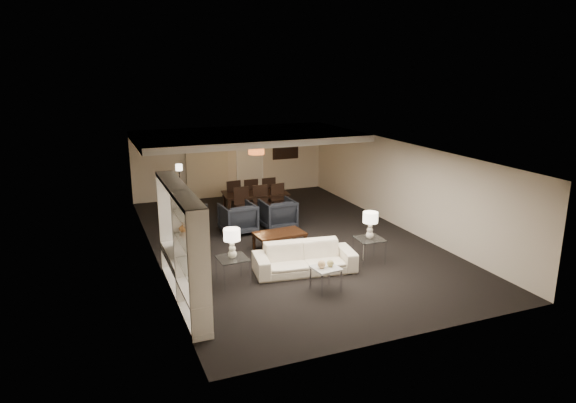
{
  "coord_description": "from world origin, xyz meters",
  "views": [
    {
      "loc": [
        -4.92,
        -12.19,
        4.61
      ],
      "look_at": [
        0.0,
        0.0,
        1.1
      ],
      "focal_mm": 32.0,
      "sensor_mm": 36.0,
      "label": 1
    }
  ],
  "objects_px": {
    "side_table_left": "(233,270)",
    "side_table_right": "(369,250)",
    "coffee_table": "(279,241)",
    "table_lamp_left": "(232,243)",
    "floor_speaker": "(206,228)",
    "television": "(176,239)",
    "chair_nl": "(244,205)",
    "pendant_light": "(256,150)",
    "sofa": "(305,258)",
    "chair_nm": "(262,203)",
    "dining_table": "(256,204)",
    "floor_lamp": "(180,187)",
    "vase_blue": "(193,266)",
    "armchair_right": "(278,214)",
    "marble_table": "(326,279)",
    "vase_amber": "(183,228)",
    "chair_fm": "(249,194)",
    "chair_fr": "(267,192)",
    "chair_fl": "(232,196)",
    "table_lamp_right": "(370,225)",
    "chair_nr": "(281,202)",
    "armchair_left": "(238,218)"
  },
  "relations": [
    {
      "from": "side_table_right",
      "to": "chair_nm",
      "type": "height_order",
      "value": "chair_nm"
    },
    {
      "from": "coffee_table",
      "to": "table_lamp_left",
      "type": "height_order",
      "value": "table_lamp_left"
    },
    {
      "from": "chair_nl",
      "to": "pendant_light",
      "type": "bearing_deg",
      "value": 57.06
    },
    {
      "from": "chair_fm",
      "to": "chair_fr",
      "type": "height_order",
      "value": "same"
    },
    {
      "from": "dining_table",
      "to": "side_table_left",
      "type": "bearing_deg",
      "value": -108.08
    },
    {
      "from": "side_table_left",
      "to": "armchair_left",
      "type": "bearing_deg",
      "value": 71.57
    },
    {
      "from": "marble_table",
      "to": "television",
      "type": "height_order",
      "value": "television"
    },
    {
      "from": "armchair_left",
      "to": "dining_table",
      "type": "distance_m",
      "value": 1.88
    },
    {
      "from": "side_table_left",
      "to": "side_table_right",
      "type": "distance_m",
      "value": 3.4
    },
    {
      "from": "vase_amber",
      "to": "chair_fm",
      "type": "distance_m",
      "value": 7.17
    },
    {
      "from": "chair_fm",
      "to": "side_table_right",
      "type": "bearing_deg",
      "value": 102.26
    },
    {
      "from": "table_lamp_right",
      "to": "chair_fl",
      "type": "xyz_separation_m",
      "value": [
        -1.85,
        5.51,
        -0.39
      ]
    },
    {
      "from": "chair_nl",
      "to": "vase_amber",
      "type": "bearing_deg",
      "value": -119.12
    },
    {
      "from": "television",
      "to": "floor_lamp",
      "type": "relative_size",
      "value": 0.71
    },
    {
      "from": "television",
      "to": "chair_nm",
      "type": "distance_m",
      "value": 5.14
    },
    {
      "from": "sofa",
      "to": "television",
      "type": "distance_m",
      "value": 2.93
    },
    {
      "from": "floor_speaker",
      "to": "dining_table",
      "type": "bearing_deg",
      "value": 56.47
    },
    {
      "from": "side_table_left",
      "to": "dining_table",
      "type": "xyz_separation_m",
      "value": [
        2.15,
        4.86,
        0.06
      ]
    },
    {
      "from": "chair_nr",
      "to": "vase_blue",
      "type": "bearing_deg",
      "value": -131.77
    },
    {
      "from": "marble_table",
      "to": "floor_lamp",
      "type": "height_order",
      "value": "floor_lamp"
    },
    {
      "from": "vase_blue",
      "to": "chair_nr",
      "type": "relative_size",
      "value": 0.16
    },
    {
      "from": "floor_speaker",
      "to": "chair_nm",
      "type": "xyz_separation_m",
      "value": [
        2.21,
        1.99,
        -0.09
      ]
    },
    {
      "from": "table_lamp_left",
      "to": "coffee_table",
      "type": "bearing_deg",
      "value": 43.26
    },
    {
      "from": "table_lamp_right",
      "to": "chair_nr",
      "type": "relative_size",
      "value": 0.62
    },
    {
      "from": "television",
      "to": "dining_table",
      "type": "distance_m",
      "value": 5.67
    },
    {
      "from": "table_lamp_left",
      "to": "table_lamp_right",
      "type": "distance_m",
      "value": 3.4
    },
    {
      "from": "floor_speaker",
      "to": "side_table_right",
      "type": "bearing_deg",
      "value": -26.2
    },
    {
      "from": "sofa",
      "to": "television",
      "type": "bearing_deg",
      "value": -177.88
    },
    {
      "from": "vase_blue",
      "to": "armchair_right",
      "type": "bearing_deg",
      "value": 54.35
    },
    {
      "from": "vase_amber",
      "to": "floor_speaker",
      "type": "height_order",
      "value": "vase_amber"
    },
    {
      "from": "chair_nm",
      "to": "chair_fm",
      "type": "distance_m",
      "value": 1.3
    },
    {
      "from": "sofa",
      "to": "floor_speaker",
      "type": "height_order",
      "value": "floor_speaker"
    },
    {
      "from": "chair_nm",
      "to": "television",
      "type": "bearing_deg",
      "value": -128.41
    },
    {
      "from": "sofa",
      "to": "chair_nl",
      "type": "bearing_deg",
      "value": 99.8
    },
    {
      "from": "coffee_table",
      "to": "floor_lamp",
      "type": "relative_size",
      "value": 0.83
    },
    {
      "from": "sofa",
      "to": "marble_table",
      "type": "relative_size",
      "value": 4.37
    },
    {
      "from": "floor_speaker",
      "to": "television",
      "type": "bearing_deg",
      "value": -112.39
    },
    {
      "from": "floor_speaker",
      "to": "chair_fr",
      "type": "distance_m",
      "value": 4.33
    },
    {
      "from": "side_table_left",
      "to": "television",
      "type": "xyz_separation_m",
      "value": [
        -1.12,
        0.28,
        0.77
      ]
    },
    {
      "from": "sofa",
      "to": "marble_table",
      "type": "height_order",
      "value": "sofa"
    },
    {
      "from": "table_lamp_right",
      "to": "chair_nr",
      "type": "height_order",
      "value": "table_lamp_right"
    },
    {
      "from": "side_table_left",
      "to": "table_lamp_left",
      "type": "xyz_separation_m",
      "value": [
        0.0,
        0.0,
        0.62
      ]
    },
    {
      "from": "vase_amber",
      "to": "chair_nr",
      "type": "xyz_separation_m",
      "value": [
        3.9,
        4.97,
        -1.11
      ]
    },
    {
      "from": "chair_fl",
      "to": "side_table_right",
      "type": "bearing_deg",
      "value": 103.07
    },
    {
      "from": "chair_fm",
      "to": "chair_fr",
      "type": "xyz_separation_m",
      "value": [
        0.6,
        0.0,
        0.0
      ]
    },
    {
      "from": "chair_fm",
      "to": "dining_table",
      "type": "bearing_deg",
      "value": 89.44
    },
    {
      "from": "armchair_left",
      "to": "floor_lamp",
      "type": "height_order",
      "value": "floor_lamp"
    },
    {
      "from": "coffee_table",
      "to": "dining_table",
      "type": "relative_size",
      "value": 0.63
    },
    {
      "from": "television",
      "to": "chair_fl",
      "type": "xyz_separation_m",
      "value": [
        2.67,
        5.23,
        -0.54
      ]
    },
    {
      "from": "marble_table",
      "to": "chair_nl",
      "type": "distance_m",
      "value": 5.31
    }
  ]
}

